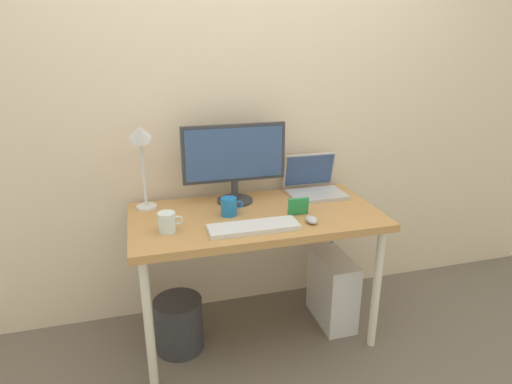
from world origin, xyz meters
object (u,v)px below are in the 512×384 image
object	(u,v)px
desk_lamp	(141,147)
mouse	(312,220)
laptop	(313,184)
photo_frame	(298,206)
monitor	(234,158)
keyboard	(254,227)
computer_tower	(332,289)
desk	(256,226)
glass_cup	(167,222)
wastebasket	(179,324)
coffee_mug	(229,207)

from	to	relation	value
desk_lamp	mouse	size ratio (longest dim) A/B	5.42
laptop	desk_lamp	bearing A→B (deg)	-179.11
photo_frame	monitor	bearing A→B (deg)	134.81
laptop	keyboard	size ratio (longest dim) A/B	0.73
computer_tower	desk	bearing A→B (deg)	-179.74
photo_frame	mouse	bearing A→B (deg)	-76.95
monitor	keyboard	bearing A→B (deg)	-89.64
glass_cup	photo_frame	world-z (taller)	glass_cup
mouse	wastebasket	xyz separation A→B (m)	(-0.68, 0.18, -0.62)
coffee_mug	desk_lamp	bearing A→B (deg)	155.56
laptop	keyboard	world-z (taller)	laptop
laptop	computer_tower	distance (m)	0.64
monitor	photo_frame	size ratio (longest dim) A/B	5.21
monitor	desk_lamp	world-z (taller)	desk_lamp
keyboard	glass_cup	size ratio (longest dim) A/B	3.72
laptop	computer_tower	xyz separation A→B (m)	(0.06, -0.22, -0.60)
coffee_mug	wastebasket	distance (m)	0.71
keyboard	wastebasket	distance (m)	0.74
laptop	computer_tower	size ratio (longest dim) A/B	0.76
monitor	keyboard	world-z (taller)	monitor
mouse	photo_frame	distance (m)	0.12
desk	laptop	xyz separation A→B (m)	(0.41, 0.22, 0.13)
desk_lamp	keyboard	size ratio (longest dim) A/B	1.11
monitor	desk_lamp	bearing A→B (deg)	179.89
monitor	computer_tower	distance (m)	0.98
mouse	photo_frame	world-z (taller)	photo_frame
keyboard	coffee_mug	distance (m)	0.22
desk	desk_lamp	world-z (taller)	desk_lamp
glass_cup	wastebasket	world-z (taller)	glass_cup
laptop	keyboard	distance (m)	0.63
keyboard	wastebasket	size ratio (longest dim) A/B	1.47
monitor	mouse	world-z (taller)	monitor
coffee_mug	photo_frame	distance (m)	0.36
mouse	computer_tower	bearing A→B (deg)	39.25
glass_cup	desk	bearing A→B (deg)	13.26
desk_lamp	coffee_mug	size ratio (longest dim) A/B	4.13
wastebasket	desk_lamp	bearing A→B (deg)	118.09
glass_cup	wastebasket	xyz separation A→B (m)	(0.03, 0.10, -0.65)
desk	keyboard	size ratio (longest dim) A/B	2.97
laptop	desk	bearing A→B (deg)	-152.30
monitor	photo_frame	distance (m)	0.44
keyboard	mouse	size ratio (longest dim) A/B	4.89
laptop	coffee_mug	world-z (taller)	laptop
keyboard	wastebasket	xyz separation A→B (m)	(-0.38, 0.18, -0.61)
desk_lamp	mouse	world-z (taller)	desk_lamp
wastebasket	coffee_mug	bearing A→B (deg)	4.79
desk	glass_cup	world-z (taller)	glass_cup
monitor	glass_cup	xyz separation A→B (m)	(-0.40, -0.31, -0.21)
desk	laptop	size ratio (longest dim) A/B	4.09
wastebasket	keyboard	bearing A→B (deg)	-26.02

